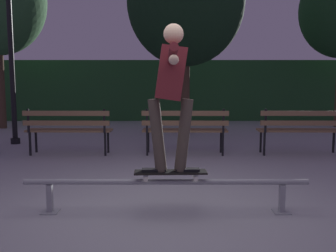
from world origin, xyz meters
TOP-DOWN VIEW (x-y plane):
  - ground_plane at (0.00, 0.00)m, footprint 90.00×90.00m
  - hedge_backdrop at (0.00, 9.52)m, footprint 24.00×1.20m
  - grind_rail at (-0.00, 0.02)m, footprint 3.08×0.18m
  - skateboard at (0.05, 0.02)m, footprint 0.79×0.23m
  - skateboarder at (0.05, 0.02)m, footprint 0.62×1.41m
  - park_bench_leftmost at (-1.85, 3.21)m, footprint 1.61×0.44m
  - park_bench_left_center at (0.34, 3.21)m, footprint 1.61×0.44m
  - park_bench_right_center at (2.53, 3.21)m, footprint 1.61×0.44m
  - tree_behind_benches at (0.47, 6.09)m, footprint 2.96×2.96m
  - lamp_post_left at (-3.34, 4.45)m, footprint 0.32×0.32m

SIDE VIEW (x-z plane):
  - ground_plane at x=0.00m, z-range 0.00..0.00m
  - grind_rail at x=0.00m, z-range 0.11..0.48m
  - skateboard at x=0.05m, z-range 0.40..0.49m
  - park_bench_leftmost at x=-1.85m, z-range 0.10..0.98m
  - park_bench_left_center at x=0.34m, z-range 0.10..0.98m
  - park_bench_right_center at x=2.53m, z-range 0.10..0.98m
  - hedge_backdrop at x=0.00m, z-range 0.00..2.00m
  - skateboarder at x=0.05m, z-range 0.60..2.16m
  - lamp_post_left at x=-3.34m, z-range 0.53..4.43m
  - tree_behind_benches at x=0.47m, z-range 0.85..5.83m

